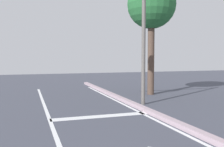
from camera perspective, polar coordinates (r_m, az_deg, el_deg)
name	(u,v)px	position (r m, az deg, el deg)	size (l,w,h in m)	color
lane_line_center	(57,139)	(6.48, -12.16, -14.16)	(0.12, 20.00, 0.01)	silver
lane_line_curbside	(172,128)	(7.48, 13.15, -11.71)	(0.12, 20.00, 0.01)	silver
stop_bar	(101,116)	(8.64, -2.55, -9.51)	(3.30, 0.40, 0.01)	silver
curb_strip	(179,125)	(7.60, 14.79, -10.97)	(0.24, 24.00, 0.14)	#A7919C
traffic_signal_mast	(116,13)	(10.31, 0.83, 13.41)	(5.30, 0.34, 5.35)	#615C58
roadside_tree	(151,6)	(13.77, 8.79, 14.69)	(2.50, 2.50, 5.93)	brown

